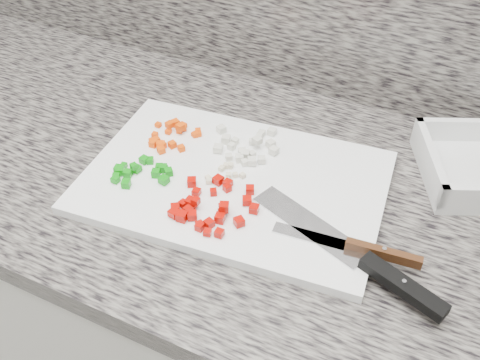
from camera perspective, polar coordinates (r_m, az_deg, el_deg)
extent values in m
cube|color=silver|center=(1.25, 0.38, -15.93)|extent=(3.92, 0.62, 0.86)
cube|color=slate|center=(0.90, 0.50, -0.50)|extent=(3.96, 0.64, 0.04)
cube|color=white|center=(0.86, -0.62, -0.20)|extent=(0.50, 0.36, 0.02)
cube|color=#EA4605|center=(0.93, -8.28, 3.88)|extent=(0.01, 0.01, 0.01)
cube|color=#EA4605|center=(0.95, -4.42, 4.94)|extent=(0.01, 0.01, 0.01)
cube|color=#EA4605|center=(0.92, -8.34, 3.65)|extent=(0.01, 0.01, 0.01)
cube|color=#EA4605|center=(0.98, -8.73, 5.84)|extent=(0.01, 0.01, 0.01)
cube|color=#EA4605|center=(0.96, -7.66, 5.15)|extent=(0.01, 0.01, 0.01)
cube|color=#EA4605|center=(0.92, -7.24, 3.78)|extent=(0.02, 0.02, 0.01)
cube|color=#EA4605|center=(0.96, -7.55, 5.87)|extent=(0.01, 0.01, 0.01)
cube|color=#EA4605|center=(0.94, -9.33, 4.13)|extent=(0.01, 0.01, 0.01)
cube|color=#EA4605|center=(0.92, -6.28, 3.39)|extent=(0.01, 0.01, 0.01)
cube|color=#EA4605|center=(0.96, -6.27, 5.51)|extent=(0.01, 0.01, 0.01)
cube|color=#EA4605|center=(0.95, -6.40, 5.65)|extent=(0.02, 0.02, 0.01)
cube|color=#EA4605|center=(0.95, -4.50, 5.21)|extent=(0.01, 0.01, 0.01)
cube|color=#EA4605|center=(0.95, -9.07, 4.82)|extent=(0.01, 0.01, 0.01)
cube|color=#EA4605|center=(0.96, -6.05, 5.55)|extent=(0.01, 0.01, 0.01)
cube|color=#EA4605|center=(0.92, -8.41, 3.19)|extent=(0.02, 0.02, 0.01)
cube|color=#EA4605|center=(0.92, -8.48, 3.38)|extent=(0.02, 0.02, 0.01)
cube|color=#EA4605|center=(0.93, -8.56, 3.75)|extent=(0.02, 0.02, 0.01)
cube|color=#EA4605|center=(0.93, -9.26, 3.86)|extent=(0.01, 0.01, 0.01)
cube|color=#EA4605|center=(0.97, -6.91, 6.08)|extent=(0.02, 0.02, 0.01)
cube|color=#EA4605|center=(0.95, -4.77, 4.87)|extent=(0.01, 0.01, 0.01)
cube|color=#EA4605|center=(0.95, -4.84, 4.88)|extent=(0.01, 0.01, 0.01)
cube|color=#EA4605|center=(0.97, -6.15, 5.78)|extent=(0.01, 0.01, 0.01)
cube|color=#EA4605|center=(0.94, -8.94, 4.23)|extent=(0.02, 0.02, 0.01)
cube|color=#EA4605|center=(0.96, -6.49, 5.31)|extent=(0.01, 0.01, 0.01)
cube|color=beige|center=(0.95, -2.01, 5.44)|extent=(0.02, 0.02, 0.01)
cube|color=beige|center=(0.95, 2.31, 5.06)|extent=(0.01, 0.01, 0.01)
cube|color=beige|center=(0.88, 1.27, 2.01)|extent=(0.02, 0.02, 0.01)
cube|color=beige|center=(0.93, -0.54, 4.18)|extent=(0.01, 0.01, 0.01)
cube|color=beige|center=(0.89, -0.05, 2.34)|extent=(0.02, 0.02, 0.01)
cube|color=beige|center=(0.90, 1.29, 2.81)|extent=(0.01, 0.01, 0.01)
cube|color=beige|center=(0.89, -1.19, 2.46)|extent=(0.02, 0.02, 0.01)
cube|color=beige|center=(0.89, 2.31, 2.18)|extent=(0.02, 0.02, 0.01)
cube|color=beige|center=(0.94, 2.05, 4.64)|extent=(0.01, 0.01, 0.01)
cube|color=beige|center=(0.90, 0.25, 3.04)|extent=(0.02, 0.02, 0.01)
cube|color=beige|center=(0.90, 3.63, 3.15)|extent=(0.02, 0.02, 0.01)
cube|color=beige|center=(0.89, 0.53, 2.70)|extent=(0.02, 0.02, 0.01)
cube|color=beige|center=(0.91, 1.85, 4.25)|extent=(0.02, 0.02, 0.01)
cube|color=beige|center=(0.91, -2.36, 3.40)|extent=(0.02, 0.02, 0.01)
cube|color=beige|center=(0.88, 0.49, 1.88)|extent=(0.01, 0.01, 0.01)
cube|color=beige|center=(0.93, 1.31, 4.14)|extent=(0.01, 0.01, 0.01)
cube|color=beige|center=(0.90, 0.57, 2.80)|extent=(0.01, 0.01, 0.01)
cube|color=beige|center=(0.92, 3.30, 3.88)|extent=(0.02, 0.02, 0.01)
cube|color=beige|center=(0.91, -0.91, 3.61)|extent=(0.01, 0.01, 0.01)
cube|color=beige|center=(0.93, -1.50, 4.36)|extent=(0.02, 0.02, 0.01)
cube|color=beige|center=(0.95, 3.42, 5.18)|extent=(0.01, 0.01, 0.01)
cube|color=#0B830D|center=(0.88, -12.75, 0.81)|extent=(0.01, 0.01, 0.01)
cube|color=#0B830D|center=(0.87, -7.63, 0.85)|extent=(0.02, 0.02, 0.01)
cube|color=#0B830D|center=(0.90, -12.29, 1.52)|extent=(0.01, 0.01, 0.01)
cube|color=#0B830D|center=(0.88, -11.00, 1.21)|extent=(0.01, 0.01, 0.01)
cube|color=#0B830D|center=(0.88, -8.19, 1.25)|extent=(0.02, 0.02, 0.01)
cube|color=#0B830D|center=(0.88, -12.69, 0.97)|extent=(0.02, 0.02, 0.01)
cube|color=#0B830D|center=(0.88, -11.88, 0.69)|extent=(0.01, 0.01, 0.01)
cube|color=#0B830D|center=(0.88, -13.09, 0.39)|extent=(0.01, 0.01, 0.01)
cube|color=#0B830D|center=(0.85, -8.13, 0.02)|extent=(0.02, 0.02, 0.01)
cube|color=#0B830D|center=(0.87, -8.96, 0.71)|extent=(0.02, 0.02, 0.01)
cube|color=#0B830D|center=(0.90, -9.57, 2.06)|extent=(0.01, 0.01, 0.01)
cube|color=#0B830D|center=(0.87, -13.15, 0.06)|extent=(0.01, 0.01, 0.01)
cube|color=#0B830D|center=(0.86, -12.05, -0.39)|extent=(0.02, 0.02, 0.01)
cube|color=#0B830D|center=(0.88, -8.02, 1.35)|extent=(0.01, 0.01, 0.01)
cube|color=#0B830D|center=(0.89, -12.79, 1.12)|extent=(0.02, 0.02, 0.01)
cube|color=#0B830D|center=(0.88, -11.27, 1.43)|extent=(0.01, 0.01, 0.01)
cube|color=#0B830D|center=(0.90, -10.19, 2.13)|extent=(0.01, 0.01, 0.01)
cube|color=#0B830D|center=(0.88, -8.62, 1.38)|extent=(0.01, 0.01, 0.01)
cube|color=#AB0902|center=(0.77, -3.49, -5.58)|extent=(0.01, 0.01, 0.01)
cube|color=#AB0902|center=(0.81, -5.28, -2.33)|extent=(0.01, 0.01, 0.01)
cube|color=#AB0902|center=(0.79, -2.16, -4.08)|extent=(0.02, 0.02, 0.01)
cube|color=#AB0902|center=(0.78, -0.10, -4.47)|extent=(0.02, 0.02, 0.01)
cube|color=#AB0902|center=(0.83, -1.37, -0.86)|extent=(0.01, 0.01, 0.01)
cube|color=#AB0902|center=(0.81, 0.76, -2.20)|extent=(0.02, 0.02, 0.01)
cube|color=#AB0902|center=(0.79, -6.21, -3.88)|extent=(0.02, 0.02, 0.01)
cube|color=#AB0902|center=(0.84, -1.30, -0.35)|extent=(0.01, 0.01, 0.01)
cube|color=#AB0902|center=(0.80, 1.52, -3.07)|extent=(0.02, 0.02, 0.01)
cube|color=#AB0902|center=(0.83, -2.86, -1.30)|extent=(0.01, 0.01, 0.01)
cube|color=#AB0902|center=(0.83, 1.07, -1.03)|extent=(0.02, 0.02, 0.01)
cube|color=#AB0902|center=(0.85, -2.33, 0.00)|extent=(0.02, 0.02, 0.01)
cube|color=#AB0902|center=(0.81, -6.08, -2.54)|extent=(0.01, 0.01, 0.01)
cube|color=#AB0902|center=(0.79, -1.70, -2.90)|extent=(0.02, 0.02, 0.01)
cube|color=#AB0902|center=(0.79, -5.12, -3.78)|extent=(0.02, 0.02, 0.01)
cube|color=#AB0902|center=(0.80, -1.82, -3.24)|extent=(0.01, 0.01, 0.01)
cube|color=#AB0902|center=(0.78, -4.33, -5.01)|extent=(0.01, 0.01, 0.01)
cube|color=#AB0902|center=(0.80, -7.07, -3.52)|extent=(0.02, 0.02, 0.01)
cube|color=#AB0902|center=(0.78, -3.32, -4.65)|extent=(0.02, 0.02, 0.01)
cube|color=#AB0902|center=(0.81, -6.92, -3.00)|extent=(0.02, 0.02, 0.01)
cube|color=#AB0902|center=(0.81, -1.82, -2.79)|extent=(0.02, 0.02, 0.01)
cube|color=#AB0902|center=(0.77, -2.23, -5.68)|extent=(0.01, 0.01, 0.01)
cube|color=#AB0902|center=(0.83, -4.66, -1.26)|extent=(0.01, 0.01, 0.01)
cube|color=#AB0902|center=(0.80, -4.75, -2.28)|extent=(0.01, 0.01, 0.01)
cube|color=#AB0902|center=(0.80, -1.65, -2.91)|extent=(0.02, 0.02, 0.01)
cube|color=#AB0902|center=(0.85, -5.17, -0.22)|extent=(0.02, 0.02, 0.01)
cube|color=#AB0902|center=(0.80, -5.55, -3.15)|extent=(0.01, 0.01, 0.01)
cube|color=#AB0902|center=(0.80, -6.52, -3.63)|extent=(0.02, 0.02, 0.01)
cube|color=#AB0902|center=(0.78, -4.32, -4.78)|extent=(0.01, 0.01, 0.01)
cube|color=#AB0902|center=(0.81, -5.07, -2.61)|extent=(0.01, 0.01, 0.01)
cube|color=beige|center=(0.86, -3.44, 0.26)|extent=(0.01, 0.01, 0.01)
cube|color=beige|center=(0.85, -1.37, -0.10)|extent=(0.01, 0.01, 0.01)
cube|color=beige|center=(0.85, -3.33, -0.10)|extent=(0.01, 0.01, 0.01)
cube|color=beige|center=(0.88, -1.05, 1.55)|extent=(0.01, 0.01, 0.01)
cube|color=beige|center=(0.86, 0.27, 0.49)|extent=(0.01, 0.01, 0.01)
cube|color=beige|center=(0.88, -1.50, 1.55)|extent=(0.01, 0.01, 0.01)
cube|color=beige|center=(0.88, -1.27, 1.48)|extent=(0.01, 0.01, 0.01)
cube|color=beige|center=(0.86, -0.51, 0.56)|extent=(0.01, 0.01, 0.01)
cube|color=beige|center=(0.86, -1.23, 0.47)|extent=(0.01, 0.01, 0.01)
cube|color=beige|center=(0.85, -2.58, 0.05)|extent=(0.01, 0.01, 0.01)
cube|color=beige|center=(0.85, -1.48, 0.05)|extent=(0.01, 0.01, 0.01)
cube|color=beige|center=(0.87, -1.98, 1.24)|extent=(0.01, 0.01, 0.01)
cube|color=silver|center=(0.79, 7.40, -4.80)|extent=(0.19, 0.11, 0.00)
cube|color=black|center=(0.74, 16.96, -10.74)|extent=(0.12, 0.07, 0.02)
cylinder|color=silver|center=(0.73, 17.10, -10.30)|extent=(0.01, 0.01, 0.00)
cube|color=silver|center=(0.77, 7.35, -5.98)|extent=(0.11, 0.03, 0.00)
cube|color=#442411|center=(0.76, 15.03, -7.55)|extent=(0.11, 0.02, 0.02)
cylinder|color=silver|center=(0.76, 15.15, -7.11)|extent=(0.01, 0.01, 0.00)
cube|color=white|center=(0.92, 19.56, 1.97)|extent=(0.09, 0.17, 0.04)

